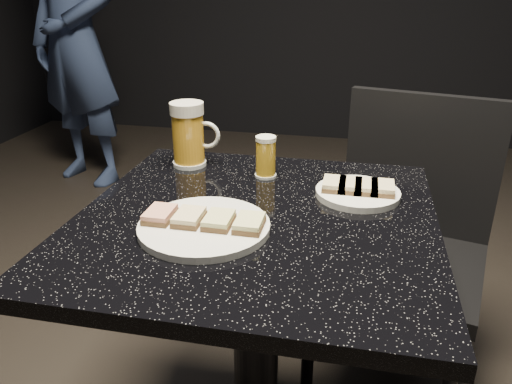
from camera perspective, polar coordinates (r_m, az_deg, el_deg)
plate_large at (r=0.93m, az=-5.94°, el=-3.96°), size 0.25×0.25×0.01m
plate_small at (r=1.09m, az=11.54°, el=-0.12°), size 0.18×0.18×0.01m
patron at (r=3.16m, az=-19.98°, el=15.76°), size 0.70×0.56×1.67m
table at (r=1.11m, az=0.00°, el=-13.91°), size 0.70×0.70×0.75m
beer_mug at (r=1.24m, az=-7.66°, el=6.56°), size 0.12×0.08×0.16m
beer_tumbler at (r=1.16m, az=1.12°, el=4.03°), size 0.05×0.05×0.10m
chair at (r=1.49m, az=16.67°, el=-4.91°), size 0.53×0.53×0.89m
canapes_on_plate_large at (r=0.93m, az=-5.99°, el=-3.07°), size 0.22×0.07×0.02m
canapes_on_plate_small at (r=1.08m, az=11.61°, el=0.67°), size 0.15×0.07×0.02m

